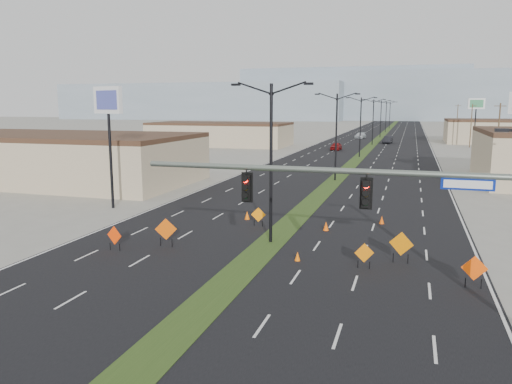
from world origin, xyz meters
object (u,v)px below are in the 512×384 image
(car_far, at_px, (360,136))
(construction_sign_2, at_px, (258,215))
(cone_1, at_px, (326,226))
(car_left, at_px, (336,146))
(streetlight_4, at_px, (381,117))
(signal_mast, at_px, (414,207))
(streetlight_5, at_px, (386,116))
(streetlight_0, at_px, (271,158))
(construction_sign_5, at_px, (474,269))
(construction_sign_1, at_px, (114,236))
(car_mid, at_px, (388,140))
(cone_0, at_px, (297,256))
(pole_sign_west, at_px, (108,109))
(cone_2, at_px, (382,220))
(streetlight_6, at_px, (390,114))
(pole_sign_east_far, at_px, (476,107))
(streetlight_2, at_px, (360,125))
(streetlight_3, at_px, (373,120))
(construction_sign_3, at_px, (364,254))
(streetlight_1, at_px, (336,134))
(cone_3, at_px, (247,215))
(construction_sign_0, at_px, (166,230))
(construction_sign_4, at_px, (401,245))

(car_far, relative_size, construction_sign_2, 3.77)
(car_far, xyz_separation_m, cone_1, (7.57, -101.30, -0.44))
(car_left, bearing_deg, streetlight_4, 84.69)
(construction_sign_2, bearing_deg, streetlight_4, 82.29)
(signal_mast, distance_m, streetlight_5, 150.25)
(streetlight_0, relative_size, construction_sign_5, 6.17)
(construction_sign_1, bearing_deg, construction_sign_2, 65.59)
(car_mid, height_order, construction_sign_2, car_mid)
(cone_0, height_order, pole_sign_west, pole_sign_west)
(cone_2, bearing_deg, streetlight_6, 92.32)
(car_mid, height_order, pole_sign_east_far, pole_sign_east_far)
(cone_2, bearing_deg, streetlight_2, 97.62)
(streetlight_6, relative_size, car_left, 2.27)
(streetlight_3, bearing_deg, construction_sign_3, -85.95)
(construction_sign_2, bearing_deg, car_left, 86.68)
(construction_sign_1, bearing_deg, cone_1, 50.47)
(car_left, distance_m, cone_2, 62.30)
(streetlight_2, xyz_separation_m, cone_1, (2.89, -51.94, -5.09))
(construction_sign_1, height_order, construction_sign_5, construction_sign_5)
(streetlight_1, relative_size, cone_0, 18.31)
(car_far, height_order, construction_sign_2, car_far)
(streetlight_5, distance_m, cone_0, 143.41)
(construction_sign_1, bearing_deg, streetlight_6, 100.51)
(cone_3, bearing_deg, cone_2, 9.00)
(construction_sign_0, bearing_deg, streetlight_0, 4.65)
(streetlight_3, bearing_deg, construction_sign_5, -82.64)
(streetlight_3, bearing_deg, cone_3, -92.54)
(streetlight_3, height_order, car_left, streetlight_3)
(construction_sign_1, bearing_deg, car_left, 101.17)
(car_far, height_order, construction_sign_0, construction_sign_0)
(cone_3, bearing_deg, streetlight_5, 88.52)
(construction_sign_4, xyz_separation_m, pole_sign_east_far, (12.70, 85.27, 7.25))
(car_left, bearing_deg, construction_sign_2, -84.46)
(car_mid, bearing_deg, streetlight_4, 103.87)
(streetlight_3, bearing_deg, construction_sign_4, -84.64)
(streetlight_0, distance_m, construction_sign_4, 9.39)
(streetlight_3, relative_size, construction_sign_5, 6.17)
(car_left, distance_m, pole_sign_west, 63.14)
(pole_sign_west, height_order, pole_sign_east_far, pole_sign_west)
(streetlight_3, height_order, cone_0, streetlight_3)
(car_mid, height_order, construction_sign_0, construction_sign_0)
(car_left, distance_m, construction_sign_1, 73.01)
(streetlight_0, height_order, streetlight_6, same)
(construction_sign_1, distance_m, cone_3, 11.47)
(streetlight_6, distance_m, construction_sign_2, 164.24)
(streetlight_1, xyz_separation_m, construction_sign_0, (-5.92, -30.91, -4.35))
(streetlight_0, bearing_deg, construction_sign_0, -153.79)
(pole_sign_east_far, bearing_deg, streetlight_1, -118.32)
(signal_mast, bearing_deg, streetlight_5, 93.26)
(streetlight_5, height_order, cone_3, streetlight_5)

